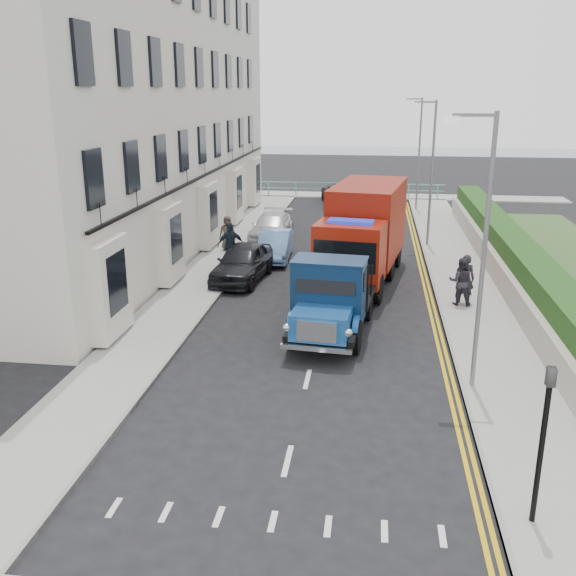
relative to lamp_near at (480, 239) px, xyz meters
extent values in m
plane|color=black|center=(-4.18, 2.00, -4.00)|extent=(120.00, 120.00, 0.00)
cube|color=gray|center=(-9.38, 11.00, -3.94)|extent=(2.40, 38.00, 0.12)
cube|color=gray|center=(1.12, 11.00, -3.94)|extent=(2.60, 38.00, 0.12)
cube|color=gray|center=(-4.18, 31.00, -3.94)|extent=(30.00, 2.50, 0.12)
plane|color=slate|center=(-4.18, 62.00, -4.00)|extent=(120.00, 120.00, 0.00)
cube|color=beige|center=(-13.68, 15.00, 3.00)|extent=(6.00, 30.00, 14.00)
cube|color=black|center=(-10.53, 15.00, -0.40)|extent=(0.12, 28.00, 0.10)
cube|color=#B2AD9E|center=(2.42, 11.00, -3.45)|extent=(0.30, 28.00, 1.00)
cube|color=#1D3912|center=(3.12, 11.00, -3.05)|extent=(1.20, 28.00, 1.70)
cube|color=#59B2A5|center=(-4.18, 30.20, -2.92)|extent=(13.00, 0.08, 0.06)
cube|color=#59B2A5|center=(-4.18, 30.20, -3.35)|extent=(13.00, 0.06, 0.05)
cylinder|color=slate|center=(0.12, 0.00, -0.50)|extent=(0.12, 0.12, 7.00)
cube|color=slate|center=(-0.38, 0.00, 2.90)|extent=(1.00, 0.08, 0.08)
cube|color=beige|center=(-0.88, 0.00, 2.78)|extent=(0.35, 0.18, 0.18)
cylinder|color=slate|center=(0.12, 16.00, -0.50)|extent=(0.12, 0.12, 7.00)
cube|color=slate|center=(-0.38, 16.00, 2.90)|extent=(1.00, 0.08, 0.08)
cube|color=beige|center=(-0.88, 16.00, 2.78)|extent=(0.35, 0.18, 0.18)
cylinder|color=slate|center=(0.12, 26.00, -0.50)|extent=(0.12, 0.12, 7.00)
cube|color=slate|center=(-0.38, 26.00, 2.90)|extent=(1.00, 0.08, 0.08)
cube|color=beige|center=(-0.88, 26.00, 2.78)|extent=(0.35, 0.18, 0.18)
cylinder|color=black|center=(0.42, -5.50, -2.50)|extent=(0.10, 0.10, 3.00)
imported|color=black|center=(0.42, -5.50, -1.40)|extent=(0.16, 0.20, 1.00)
cylinder|color=black|center=(-4.83, 2.16, -3.49)|extent=(0.38, 1.05, 1.02)
cylinder|color=black|center=(-2.97, 1.97, -3.49)|extent=(0.38, 1.05, 1.02)
cylinder|color=black|center=(-4.54, 5.13, -3.49)|extent=(0.38, 1.05, 1.02)
cylinder|color=black|center=(-2.67, 4.94, -3.49)|extent=(0.38, 1.05, 1.02)
cube|color=black|center=(-3.75, 3.55, -3.34)|extent=(2.52, 5.29, 0.19)
cube|color=#1C529A|center=(-3.95, 1.59, -2.95)|extent=(1.78, 1.54, 0.77)
cube|color=silver|center=(-4.02, 0.88, -2.95)|extent=(1.12, 0.20, 0.59)
cube|color=#0C2545|center=(-3.83, 2.81, -2.35)|extent=(2.25, 1.48, 1.87)
cube|color=black|center=(-3.63, 4.82, -3.09)|extent=(2.52, 3.19, 0.13)
cylinder|color=black|center=(-4.42, 7.06, -3.44)|extent=(0.49, 1.14, 1.11)
cylinder|color=black|center=(-2.34, 6.73, -3.44)|extent=(0.49, 1.14, 1.11)
cylinder|color=black|center=(-3.94, 10.13, -3.44)|extent=(0.49, 1.14, 1.11)
cylinder|color=black|center=(-1.86, 9.81, -3.44)|extent=(0.49, 1.14, 1.11)
cylinder|color=black|center=(-3.60, 12.32, -3.44)|extent=(0.49, 1.14, 1.11)
cylinder|color=black|center=(-1.52, 11.99, -3.44)|extent=(0.49, 1.14, 1.11)
cube|color=black|center=(-2.98, 9.48, -3.24)|extent=(3.37, 7.31, 0.25)
cube|color=maroon|center=(-3.38, 6.89, -2.19)|extent=(2.68, 2.26, 2.21)
cube|color=black|center=(-3.52, 5.98, -2.09)|extent=(2.20, 0.42, 1.11)
cube|color=maroon|center=(-2.81, 10.57, -1.69)|extent=(3.29, 5.55, 3.02)
imported|color=black|center=(-7.78, 9.00, -3.25)|extent=(2.22, 4.56, 1.50)
imported|color=#5F8ECD|center=(-6.99, 12.52, -3.35)|extent=(1.54, 4.00, 1.30)
imported|color=silver|center=(-7.78, 16.50, -3.33)|extent=(1.93, 4.60, 1.33)
imported|color=black|center=(-4.72, 27.90, -3.26)|extent=(3.44, 5.67, 1.47)
imported|color=silver|center=(-3.68, 25.13, -3.28)|extent=(2.69, 4.47, 1.43)
imported|color=black|center=(0.74, 6.86, -2.98)|extent=(0.72, 0.54, 1.79)
imported|color=#2B2831|center=(0.57, 6.64, -3.02)|extent=(0.92, 0.77, 1.71)
imported|color=#1C2433|center=(-8.58, 10.45, -2.89)|extent=(1.25, 0.91, 1.97)
imported|color=#443A31|center=(-9.42, 13.52, -3.06)|extent=(0.86, 0.62, 1.64)
camera|label=1|loc=(-2.60, -15.67, 3.47)|focal=40.00mm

